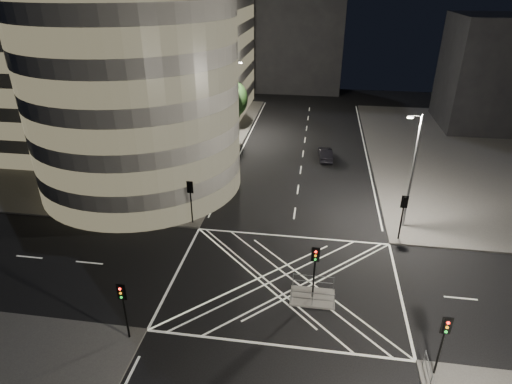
% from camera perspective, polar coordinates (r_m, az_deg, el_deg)
% --- Properties ---
extents(ground, '(120.00, 120.00, 0.00)m').
position_cam_1_polar(ground, '(31.41, 3.88, -11.82)').
color(ground, black).
rests_on(ground, ground).
extents(sidewalk_far_left, '(42.00, 42.00, 0.15)m').
position_cam_1_polar(sidewalk_far_left, '(63.00, -21.16, 6.97)').
color(sidewalk_far_left, '#4F4C4A').
rests_on(sidewalk_far_left, ground).
extents(central_island, '(3.00, 2.00, 0.15)m').
position_cam_1_polar(central_island, '(30.16, 7.52, -13.75)').
color(central_island, slate).
rests_on(central_island, ground).
extents(office_tower_curved, '(30.00, 29.00, 27.20)m').
position_cam_1_polar(office_tower_curved, '(49.15, -19.45, 17.30)').
color(office_tower_curved, gray).
rests_on(office_tower_curved, sidewalk_far_left).
extents(office_block_rear, '(24.00, 16.00, 22.00)m').
position_cam_1_polar(office_block_rear, '(71.06, -11.55, 19.52)').
color(office_block_rear, gray).
rests_on(office_block_rear, sidewalk_far_left).
extents(building_right_far, '(14.00, 12.00, 15.00)m').
position_cam_1_polar(building_right_far, '(69.99, 29.76, 13.64)').
color(building_right_far, black).
rests_on(building_right_far, sidewalk_far_right).
extents(building_far_end, '(18.00, 8.00, 18.00)m').
position_cam_1_polar(building_far_end, '(83.36, 4.95, 19.45)').
color(building_far_end, black).
rests_on(building_far_end, ground).
extents(tree_a, '(4.26, 4.26, 6.90)m').
position_cam_1_polar(tree_a, '(38.64, -10.40, 3.55)').
color(tree_a, black).
rests_on(tree_a, sidewalk_far_left).
extents(tree_b, '(5.15, 5.15, 7.74)m').
position_cam_1_polar(tree_b, '(43.84, -8.01, 7.02)').
color(tree_b, black).
rests_on(tree_b, sidewalk_far_left).
extents(tree_c, '(4.11, 4.11, 7.39)m').
position_cam_1_polar(tree_c, '(49.24, -6.11, 9.65)').
color(tree_c, black).
rests_on(tree_c, sidewalk_far_left).
extents(tree_d, '(5.14, 5.14, 7.95)m').
position_cam_1_polar(tree_d, '(54.84, -4.56, 11.48)').
color(tree_d, black).
rests_on(tree_d, sidewalk_far_left).
extents(tree_e, '(4.50, 4.50, 6.82)m').
position_cam_1_polar(tree_e, '(60.69, -3.27, 12.28)').
color(tree_e, black).
rests_on(tree_e, sidewalk_far_left).
extents(traffic_signal_fl, '(0.55, 0.22, 4.00)m').
position_cam_1_polar(traffic_signal_fl, '(36.95, -8.73, -0.32)').
color(traffic_signal_fl, black).
rests_on(traffic_signal_fl, sidewalk_far_left).
extents(traffic_signal_nl, '(0.55, 0.22, 4.00)m').
position_cam_1_polar(traffic_signal_nl, '(26.44, -17.29, -13.73)').
color(traffic_signal_nl, black).
rests_on(traffic_signal_nl, sidewalk_near_left).
extents(traffic_signal_fr, '(0.55, 0.22, 4.00)m').
position_cam_1_polar(traffic_signal_fr, '(36.19, 19.04, -2.20)').
color(traffic_signal_fr, black).
rests_on(traffic_signal_fr, sidewalk_far_right).
extents(traffic_signal_nr, '(0.55, 0.22, 4.00)m').
position_cam_1_polar(traffic_signal_nr, '(25.36, 23.76, -17.11)').
color(traffic_signal_nr, black).
rests_on(traffic_signal_nr, sidewalk_near_right).
extents(traffic_signal_island, '(0.55, 0.22, 4.00)m').
position_cam_1_polar(traffic_signal_island, '(28.41, 7.86, -9.39)').
color(traffic_signal_island, black).
rests_on(traffic_signal_island, central_island).
extents(street_lamp_left_near, '(1.25, 0.25, 10.00)m').
position_cam_1_polar(street_lamp_left_near, '(40.63, -7.77, 6.36)').
color(street_lamp_left_near, slate).
rests_on(street_lamp_left_near, sidewalk_far_left).
extents(street_lamp_left_far, '(1.25, 0.25, 10.00)m').
position_cam_1_polar(street_lamp_left_far, '(57.35, -2.84, 12.63)').
color(street_lamp_left_far, slate).
rests_on(street_lamp_left_far, sidewalk_far_left).
extents(street_lamp_right_far, '(1.25, 0.25, 10.00)m').
position_cam_1_polar(street_lamp_right_far, '(37.16, 20.10, 2.92)').
color(street_lamp_right_far, slate).
rests_on(street_lamp_right_far, sidewalk_far_right).
extents(railing_island_south, '(2.80, 0.06, 1.10)m').
position_cam_1_polar(railing_island_south, '(29.07, 7.53, -13.96)').
color(railing_island_south, slate).
rests_on(railing_island_south, central_island).
extents(railing_island_north, '(2.80, 0.06, 1.10)m').
position_cam_1_polar(railing_island_north, '(30.46, 7.65, -11.76)').
color(railing_island_north, slate).
rests_on(railing_island_north, central_island).
extents(sedan, '(1.85, 4.31, 1.38)m').
position_cam_1_polar(sedan, '(51.62, 9.22, 5.01)').
color(sedan, black).
rests_on(sedan, ground).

